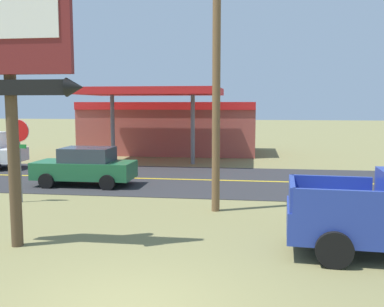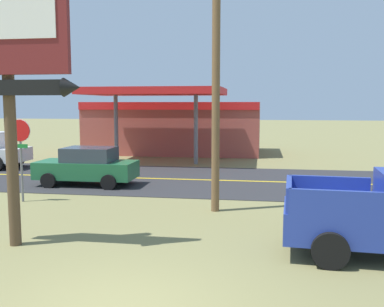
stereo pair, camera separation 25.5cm
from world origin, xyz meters
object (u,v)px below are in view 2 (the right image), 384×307
at_px(utility_pole, 216,64).
at_px(gas_station, 174,126).
at_px(stop_sign, 20,145).
at_px(motel_sign, 6,51).
at_px(car_green_near_lane, 87,166).

distance_m(utility_pole, gas_station, 17.59).
bearing_deg(stop_sign, motel_sign, -61.89).
bearing_deg(car_green_near_lane, gas_station, 84.80).
bearing_deg(gas_station, motel_sign, -89.35).
distance_m(motel_sign, gas_station, 21.28).
bearing_deg(stop_sign, car_green_near_lane, 72.58).
bearing_deg(utility_pole, gas_station, 105.72).
xyz_separation_m(motel_sign, gas_station, (-0.24, 21.10, -2.77)).
height_order(stop_sign, car_green_near_lane, stop_sign).
height_order(motel_sign, gas_station, motel_sign).
xyz_separation_m(motel_sign, stop_sign, (-2.49, 4.66, -2.69)).
relative_size(stop_sign, utility_pole, 0.33).
height_order(utility_pole, gas_station, utility_pole).
xyz_separation_m(utility_pole, car_green_near_lane, (-5.90, 3.67, -3.91)).
bearing_deg(car_green_near_lane, utility_pole, -31.91).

